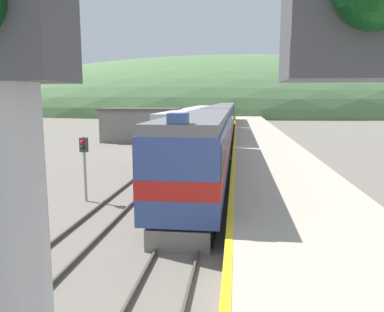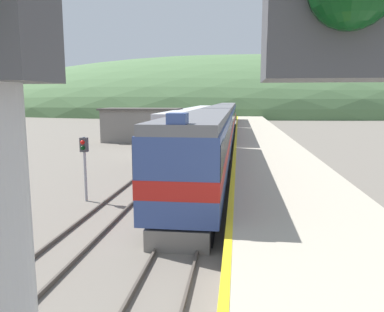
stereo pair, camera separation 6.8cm
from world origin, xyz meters
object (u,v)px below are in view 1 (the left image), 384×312
Objects in this scene: carriage_second at (220,123)px; express_train_lead_car at (204,146)px; carriage_third at (226,115)px; siding_train at (195,122)px; signal_post_siding at (84,155)px; signal_mast_main at (11,163)px.

express_train_lead_car is at bearing -90.00° from carriage_second.
carriage_third is at bearing 90.00° from carriage_second.
signal_post_siding is (-1.82, -33.42, 0.38)m from siding_train.
signal_mast_main is at bearing -67.64° from signal_post_siding.
carriage_second is at bearing 78.02° from signal_post_siding.
carriage_third is 66.10m from signal_mast_main.
carriage_second is 6.68× the size of signal_post_siding.
signal_mast_main reaches higher than express_train_lead_car.
signal_post_siding is at bearing 112.36° from signal_mast_main.
signal_mast_main reaches higher than siding_train.
express_train_lead_car is 45.36m from carriage_third.
carriage_second is 1.00× the size of carriage_third.
signal_post_siding is (-5.64, -4.14, 0.01)m from express_train_lead_car.
siding_train is (-3.82, 6.84, -0.35)m from carriage_second.
express_train_lead_car is 0.94× the size of carriage_second.
carriage_third is 16.53m from siding_train.
carriage_second is 43.22m from signal_mast_main.
carriage_second is 22.92m from carriage_third.
carriage_third is (0.00, 45.36, -0.01)m from express_train_lead_car.
express_train_lead_car is at bearing 93.23° from signal_mast_main.
signal_mast_main is (4.99, -49.96, 2.95)m from siding_train.
carriage_second is 7.84m from siding_train.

